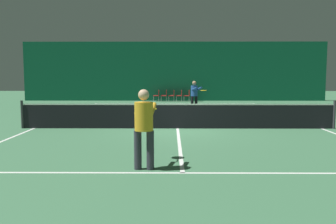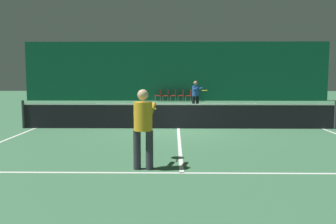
# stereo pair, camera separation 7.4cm
# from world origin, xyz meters

# --- Properties ---
(ground_plane) EXTENTS (60.00, 60.00, 0.00)m
(ground_plane) POSITION_xyz_m (0.00, 0.00, 0.00)
(ground_plane) COLOR #3D704C
(backdrop_curtain) EXTENTS (23.00, 0.12, 4.47)m
(backdrop_curtain) POSITION_xyz_m (0.00, 14.46, 2.24)
(backdrop_curtain) COLOR #0F5138
(backdrop_curtain) RESTS_ON ground
(court_line_baseline_far) EXTENTS (11.00, 0.10, 0.00)m
(court_line_baseline_far) POSITION_xyz_m (0.00, 11.90, 0.00)
(court_line_baseline_far) COLOR white
(court_line_baseline_far) RESTS_ON ground
(court_line_service_far) EXTENTS (8.25, 0.10, 0.00)m
(court_line_service_far) POSITION_xyz_m (0.00, 6.40, 0.00)
(court_line_service_far) COLOR white
(court_line_service_far) RESTS_ON ground
(court_line_service_near) EXTENTS (8.25, 0.10, 0.00)m
(court_line_service_near) POSITION_xyz_m (0.00, -6.40, 0.00)
(court_line_service_near) COLOR white
(court_line_service_near) RESTS_ON ground
(court_line_sideline_left) EXTENTS (0.10, 23.80, 0.00)m
(court_line_sideline_left) POSITION_xyz_m (-5.50, 0.00, 0.00)
(court_line_sideline_left) COLOR white
(court_line_sideline_left) RESTS_ON ground
(court_line_sideline_right) EXTENTS (0.10, 23.80, 0.00)m
(court_line_sideline_right) POSITION_xyz_m (5.50, 0.00, 0.00)
(court_line_sideline_right) COLOR white
(court_line_sideline_right) RESTS_ON ground
(court_line_centre) EXTENTS (0.10, 12.80, 0.00)m
(court_line_centre) POSITION_xyz_m (0.00, 0.00, 0.00)
(court_line_centre) COLOR white
(court_line_centre) RESTS_ON ground
(tennis_net) EXTENTS (12.00, 0.10, 1.07)m
(tennis_net) POSITION_xyz_m (0.00, 0.00, 0.51)
(tennis_net) COLOR black
(tennis_net) RESTS_ON ground
(player_near) EXTENTS (0.48, 1.41, 1.76)m
(player_near) POSITION_xyz_m (-0.84, -6.06, 1.03)
(player_near) COLOR #2D2D38
(player_near) RESTS_ON ground
(player_far) EXTENTS (0.93, 1.36, 1.67)m
(player_far) POSITION_xyz_m (1.07, 6.87, 0.97)
(player_far) COLOR black
(player_far) RESTS_ON ground
(courtside_chair_0) EXTENTS (0.44, 0.44, 0.84)m
(courtside_chair_0) POSITION_xyz_m (-1.31, 13.91, 0.49)
(courtside_chair_0) COLOR #99999E
(courtside_chair_0) RESTS_ON ground
(courtside_chair_1) EXTENTS (0.44, 0.44, 0.84)m
(courtside_chair_1) POSITION_xyz_m (-0.73, 13.91, 0.49)
(courtside_chair_1) COLOR #99999E
(courtside_chair_1) RESTS_ON ground
(courtside_chair_2) EXTENTS (0.44, 0.44, 0.84)m
(courtside_chair_2) POSITION_xyz_m (-0.16, 13.91, 0.49)
(courtside_chair_2) COLOR #99999E
(courtside_chair_2) RESTS_ON ground
(courtside_chair_3) EXTENTS (0.44, 0.44, 0.84)m
(courtside_chair_3) POSITION_xyz_m (0.41, 13.91, 0.49)
(courtside_chair_3) COLOR #99999E
(courtside_chair_3) RESTS_ON ground
(courtside_chair_4) EXTENTS (0.44, 0.44, 0.84)m
(courtside_chair_4) POSITION_xyz_m (0.98, 13.91, 0.49)
(courtside_chair_4) COLOR #99999E
(courtside_chair_4) RESTS_ON ground
(courtside_chair_5) EXTENTS (0.44, 0.44, 0.84)m
(courtside_chair_5) POSITION_xyz_m (1.55, 13.91, 0.49)
(courtside_chair_5) COLOR #99999E
(courtside_chair_5) RESTS_ON ground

